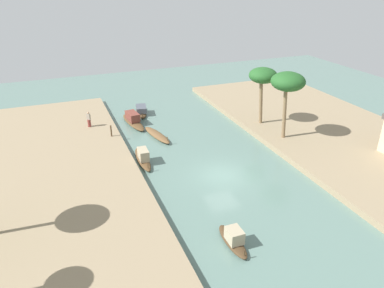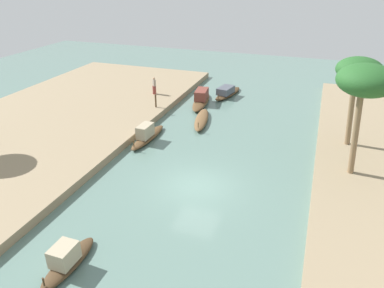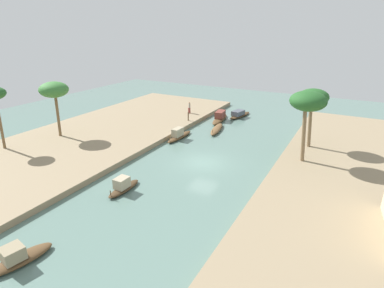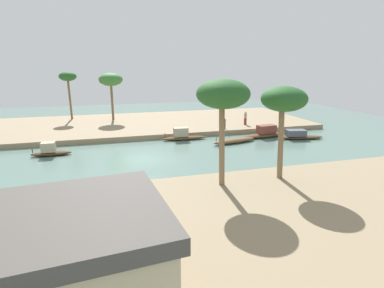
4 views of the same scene
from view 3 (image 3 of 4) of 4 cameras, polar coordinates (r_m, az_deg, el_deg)
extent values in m
plane|color=slate|center=(28.76, 2.04, -3.44)|extent=(71.60, 71.60, 0.00)
cube|color=#937F60|center=(36.41, -17.64, 1.30)|extent=(44.19, 15.10, 0.51)
cube|color=#937F60|center=(26.32, 30.16, -8.31)|extent=(44.19, 15.10, 0.51)
ellipsoid|color=brown|center=(41.67, 5.13, 4.58)|extent=(5.44, 1.89, 0.44)
cube|color=brown|center=(41.59, 5.20, 5.47)|extent=(2.07, 1.24, 0.85)
ellipsoid|color=brown|center=(37.51, 4.55, 2.76)|extent=(4.86, 1.88, 0.46)
cylinder|color=brown|center=(35.44, 3.81, 2.36)|extent=(0.07, 0.07, 0.42)
ellipsoid|color=brown|center=(34.92, -2.32, 1.36)|extent=(4.57, 1.06, 0.38)
cube|color=tan|center=(34.42, -2.66, 2.19)|extent=(1.47, 0.81, 0.90)
cylinder|color=brown|center=(33.22, -4.18, 1.00)|extent=(0.07, 0.07, 0.48)
ellipsoid|color=brown|center=(19.82, -28.94, -18.04)|extent=(3.55, 1.80, 0.43)
cube|color=gray|center=(19.42, -30.08, -17.00)|extent=(1.23, 1.21, 0.73)
ellipsoid|color=#47331E|center=(24.55, -12.39, -7.99)|extent=(3.27, 0.96, 0.36)
cube|color=tan|center=(24.17, -12.78, -6.95)|extent=(1.11, 0.86, 0.80)
cylinder|color=#47331E|center=(23.49, -14.75, -8.68)|extent=(0.07, 0.07, 0.39)
ellipsoid|color=#47331E|center=(43.94, 8.80, 5.21)|extent=(4.92, 2.08, 0.35)
cube|color=#4C515B|center=(43.36, 8.46, 5.69)|extent=(2.11, 1.44, 0.62)
cylinder|color=#47331E|center=(42.11, 7.34, 5.08)|extent=(0.07, 0.07, 0.40)
cylinder|color=brown|center=(43.23, -0.50, 6.18)|extent=(0.46, 0.46, 0.77)
cube|color=gray|center=(43.06, -0.50, 7.07)|extent=(0.40, 0.40, 0.61)
sphere|color=tan|center=(42.96, -0.51, 7.60)|extent=(0.21, 0.21, 0.21)
cylinder|color=#4C3823|center=(39.68, -0.70, 5.10)|extent=(0.14, 0.14, 1.11)
cylinder|color=brown|center=(36.53, -23.40, 4.75)|extent=(0.29, 0.50, 4.52)
ellipsoid|color=#387533|center=(35.93, -24.05, 9.12)|extent=(2.98, 2.98, 1.64)
cylinder|color=brown|center=(35.06, -31.75, 3.16)|extent=(0.26, 0.62, 5.06)
cylinder|color=#7F6647|center=(28.82, 19.82, 1.57)|extent=(0.33, 0.65, 4.83)
ellipsoid|color=#235623|center=(28.04, 20.57, 7.41)|extent=(3.08, 3.08, 1.69)
cylinder|color=#7F6647|center=(32.67, 20.82, 3.31)|extent=(0.34, 0.66, 4.48)
ellipsoid|color=#235623|center=(32.01, 21.46, 8.07)|extent=(2.80, 2.80, 1.54)
camera|label=1|loc=(23.43, -63.98, 17.31)|focal=34.41mm
camera|label=2|loc=(9.14, -12.75, 16.35)|focal=34.16mm
camera|label=4|loc=(24.74, 58.75, 0.96)|focal=28.78mm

